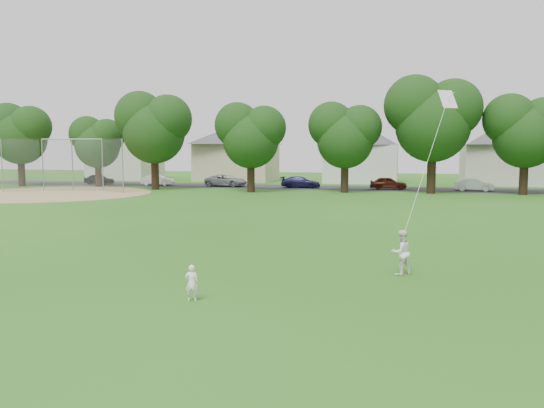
% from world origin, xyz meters
% --- Properties ---
extents(ground, '(160.00, 160.00, 0.00)m').
position_xyz_m(ground, '(0.00, 0.00, 0.00)').
color(ground, '#235313').
rests_on(ground, ground).
extents(street, '(90.00, 7.00, 0.01)m').
position_xyz_m(street, '(0.00, 42.00, 0.01)').
color(street, '#2D2D30').
rests_on(street, ground).
extents(dirt_infield, '(18.00, 18.00, 0.02)m').
position_xyz_m(dirt_infield, '(-26.00, 28.00, 0.01)').
color(dirt_infield, '#9E7F51').
rests_on(dirt_infield, ground).
extents(toddler, '(0.40, 0.31, 0.97)m').
position_xyz_m(toddler, '(0.02, -0.99, 0.49)').
color(toddler, white).
rests_on(toddler, ground).
extents(older_boy, '(0.88, 0.85, 1.44)m').
position_xyz_m(older_boy, '(5.28, 3.42, 0.72)').
color(older_boy, white).
rests_on(older_boy, ground).
extents(kite, '(1.26, 2.81, 7.03)m').
position_xyz_m(kite, '(6.07, 5.83, 3.47)').
color(kite, white).
rests_on(kite, ground).
extents(baseball_backstop, '(11.29, 3.67, 5.01)m').
position_xyz_m(baseball_backstop, '(-26.04, 31.08, 2.51)').
color(baseball_backstop, gray).
rests_on(baseball_backstop, ground).
extents(tree_row, '(80.91, 8.97, 11.04)m').
position_xyz_m(tree_row, '(6.23, 36.24, 6.54)').
color(tree_row, black).
rests_on(tree_row, ground).
extents(parked_cars, '(44.57, 2.74, 1.29)m').
position_xyz_m(parked_cars, '(-9.36, 41.00, 0.63)').
color(parked_cars, black).
rests_on(parked_cars, ground).
extents(house_row, '(76.29, 13.89, 10.26)m').
position_xyz_m(house_row, '(0.02, 52.00, 4.67)').
color(house_row, beige).
rests_on(house_row, ground).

